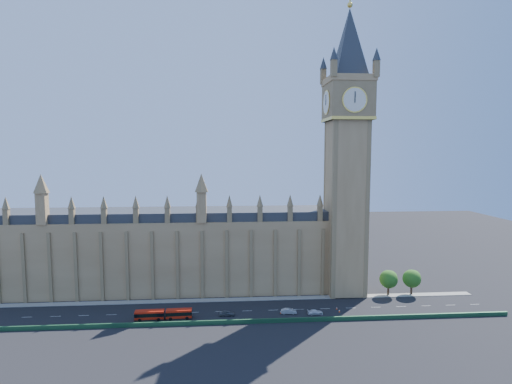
{
  "coord_description": "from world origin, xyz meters",
  "views": [
    {
      "loc": [
        -1.75,
        -116.36,
        47.22
      ],
      "look_at": [
        7.49,
        10.0,
        35.13
      ],
      "focal_mm": 28.0,
      "sensor_mm": 36.0,
      "label": 1
    }
  ],
  "objects": [
    {
      "name": "cone_b",
      "position": [
        31.6,
        -3.0,
        0.36
      ],
      "size": [
        0.58,
        0.58,
        0.73
      ],
      "rotation": [
        0.0,
        0.0,
        0.31
      ],
      "color": "black",
      "rests_on": "ground"
    },
    {
      "name": "cone_a",
      "position": [
        14.0,
        -2.8,
        0.39
      ],
      "size": [
        0.59,
        0.59,
        0.79
      ],
      "rotation": [
        0.0,
        0.0,
        -0.2
      ],
      "color": "black",
      "rests_on": "ground"
    },
    {
      "name": "red_bus",
      "position": [
        -20.15,
        -4.37,
        1.44
      ],
      "size": [
        16.12,
        2.93,
        2.73
      ],
      "rotation": [
        0.0,
        0.0,
        0.03
      ],
      "color": "#B91B0C",
      "rests_on": "ground"
    },
    {
      "name": "car_grey",
      "position": [
        -2.0,
        -3.21,
        0.75
      ],
      "size": [
        4.41,
        1.84,
        1.49
      ],
      "primitive_type": "imported",
      "rotation": [
        0.0,
        0.0,
        1.55
      ],
      "color": "#46494F",
      "rests_on": "ground"
    },
    {
      "name": "cone_c",
      "position": [
        17.74,
        -0.49,
        0.33
      ],
      "size": [
        0.45,
        0.45,
        0.66
      ],
      "rotation": [
        0.0,
        0.0,
        -0.09
      ],
      "color": "black",
      "rests_on": "ground"
    },
    {
      "name": "bridge_parapet",
      "position": [
        0.0,
        -9.0,
        0.6
      ],
      "size": [
        160.0,
        0.6,
        1.2
      ],
      "primitive_type": "cube",
      "color": "#1E4C2D",
      "rests_on": "ground"
    },
    {
      "name": "tree_east_near",
      "position": [
        52.22,
        10.08,
        5.64
      ],
      "size": [
        6.0,
        6.0,
        8.5
      ],
      "color": "#382619",
      "rests_on": "ground"
    },
    {
      "name": "cone_d",
      "position": [
        31.39,
        -0.88,
        0.34
      ],
      "size": [
        0.49,
        0.49,
        0.69
      ],
      "rotation": [
        0.0,
        0.0,
        0.16
      ],
      "color": "black",
      "rests_on": "ground"
    },
    {
      "name": "car_silver",
      "position": [
        16.29,
        -3.01,
        0.76
      ],
      "size": [
        4.79,
        2.19,
        1.52
      ],
      "primitive_type": "imported",
      "rotation": [
        0.0,
        0.0,
        1.44
      ],
      "color": "#A6A9AD",
      "rests_on": "ground"
    },
    {
      "name": "kerb_north",
      "position": [
        0.0,
        9.5,
        0.08
      ],
      "size": [
        160.0,
        3.0,
        0.16
      ],
      "primitive_type": "cube",
      "color": "gray",
      "rests_on": "ground"
    },
    {
      "name": "car_white",
      "position": [
        24.01,
        -4.04,
        0.66
      ],
      "size": [
        4.67,
        2.16,
        1.32
      ],
      "primitive_type": "imported",
      "rotation": [
        0.0,
        0.0,
        1.64
      ],
      "color": "white",
      "rests_on": "ground"
    },
    {
      "name": "palace_westminster",
      "position": [
        -25.0,
        22.0,
        13.86
      ],
      "size": [
        120.0,
        20.0,
        28.0
      ],
      "color": "#987549",
      "rests_on": "ground"
    },
    {
      "name": "ground",
      "position": [
        0.0,
        0.0,
        0.0
      ],
      "size": [
        400.0,
        400.0,
        0.0
      ],
      "primitive_type": "plane",
      "color": "black",
      "rests_on": "ground"
    },
    {
      "name": "elizabeth_tower",
      "position": [
        38.0,
        13.99,
        54.56
      ],
      "size": [
        20.59,
        20.59,
        105.0
      ],
      "color": "#987549",
      "rests_on": "ground"
    },
    {
      "name": "tree_east_far",
      "position": [
        60.22,
        10.08,
        5.64
      ],
      "size": [
        6.0,
        6.0,
        8.5
      ],
      "color": "#382619",
      "rests_on": "ground"
    }
  ]
}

